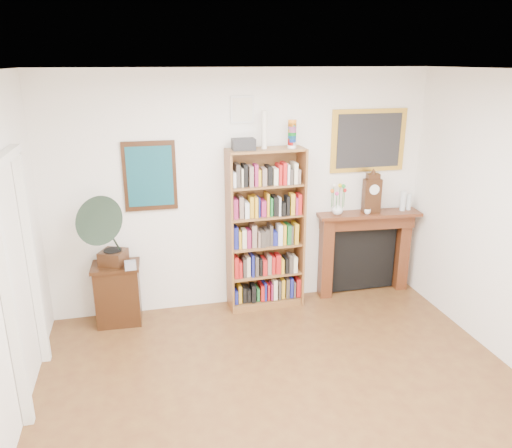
{
  "coord_description": "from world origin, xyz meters",
  "views": [
    {
      "loc": [
        -1.16,
        -3.05,
        2.87
      ],
      "look_at": [
        -0.05,
        1.6,
        1.3
      ],
      "focal_mm": 35.0,
      "sensor_mm": 36.0,
      "label": 1
    }
  ],
  "objects": [
    {
      "name": "cd_stack",
      "position": [
        -1.33,
        2.13,
        0.75
      ],
      "size": [
        0.13,
        0.13,
        0.08
      ],
      "primitive_type": "cube",
      "rotation": [
        0.0,
        0.0,
        0.05
      ],
      "color": "#B8B9C5",
      "rests_on": "side_cabinet"
    },
    {
      "name": "bottle_right",
      "position": [
        2.09,
        2.35,
        1.18
      ],
      "size": [
        0.06,
        0.06,
        0.2
      ],
      "primitive_type": "cylinder",
      "color": "silver",
      "rests_on": "fireplace"
    },
    {
      "name": "bottle_left",
      "position": [
        2.0,
        2.34,
        1.2
      ],
      "size": [
        0.07,
        0.07,
        0.24
      ],
      "primitive_type": "cylinder",
      "color": "silver",
      "rests_on": "fireplace"
    },
    {
      "name": "room",
      "position": [
        0.0,
        0.0,
        1.4
      ],
      "size": [
        4.51,
        5.01,
        2.81
      ],
      "color": "#542D19",
      "rests_on": "ground"
    },
    {
      "name": "bookshelf",
      "position": [
        0.23,
        2.32,
        1.08
      ],
      "size": [
        0.9,
        0.35,
        2.22
      ],
      "rotation": [
        0.0,
        0.0,
        0.04
      ],
      "color": "brown",
      "rests_on": "floor"
    },
    {
      "name": "gramophone",
      "position": [
        -1.51,
        2.17,
        1.19
      ],
      "size": [
        0.74,
        0.8,
        0.85
      ],
      "rotation": [
        0.0,
        0.0,
        -0.43
      ],
      "color": "black",
      "rests_on": "side_cabinet"
    },
    {
      "name": "teacup",
      "position": [
        1.51,
        2.3,
        1.12
      ],
      "size": [
        0.09,
        0.09,
        0.07
      ],
      "primitive_type": "imported",
      "rotation": [
        0.0,
        0.0,
        0.07
      ],
      "color": "white",
      "rests_on": "fireplace"
    },
    {
      "name": "flower_vase",
      "position": [
        1.15,
        2.37,
        1.16
      ],
      "size": [
        0.17,
        0.17,
        0.14
      ],
      "primitive_type": "imported",
      "rotation": [
        0.0,
        0.0,
        -0.34
      ],
      "color": "white",
      "rests_on": "fireplace"
    },
    {
      "name": "teal_poster",
      "position": [
        -1.05,
        2.48,
        1.65
      ],
      "size": [
        0.58,
        0.04,
        0.78
      ],
      "color": "black",
      "rests_on": "back_wall"
    },
    {
      "name": "fireplace",
      "position": [
        1.56,
        2.4,
        0.63
      ],
      "size": [
        1.31,
        0.41,
        1.08
      ],
      "rotation": [
        0.0,
        0.0,
        -0.08
      ],
      "color": "#442110",
      "rests_on": "floor"
    },
    {
      "name": "door_casing",
      "position": [
        -2.21,
        1.2,
        1.26
      ],
      "size": [
        0.08,
        1.02,
        2.17
      ],
      "color": "white",
      "rests_on": "left_wall"
    },
    {
      "name": "gilt_painting",
      "position": [
        1.55,
        2.48,
        1.95
      ],
      "size": [
        0.95,
        0.04,
        0.75
      ],
      "color": "gold",
      "rests_on": "back_wall"
    },
    {
      "name": "side_cabinet",
      "position": [
        -1.5,
        2.29,
        0.36
      ],
      "size": [
        0.54,
        0.4,
        0.71
      ],
      "primitive_type": "cube",
      "rotation": [
        0.0,
        0.0,
        -0.04
      ],
      "color": "black",
      "rests_on": "floor"
    },
    {
      "name": "small_picture",
      "position": [
        0.0,
        2.48,
        2.35
      ],
      "size": [
        0.26,
        0.04,
        0.3
      ],
      "color": "white",
      "rests_on": "back_wall"
    },
    {
      "name": "mantel_clock",
      "position": [
        1.58,
        2.34,
        1.32
      ],
      "size": [
        0.22,
        0.14,
        0.49
      ],
      "rotation": [
        0.0,
        0.0,
        -0.07
      ],
      "color": "black",
      "rests_on": "fireplace"
    }
  ]
}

